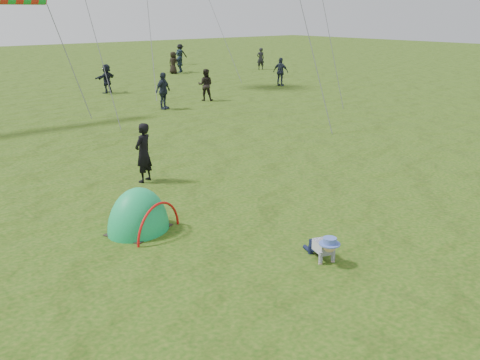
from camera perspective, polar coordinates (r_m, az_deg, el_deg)
ground at (r=11.22m, az=7.16°, el=-6.55°), size 140.00×140.00×0.00m
crawling_toddler at (r=10.37m, az=8.93°, el=-7.03°), size 0.72×0.85×0.56m
popup_tent at (r=11.90m, az=-10.72°, el=-5.28°), size 1.83×1.69×1.92m
standing_adult at (r=14.98m, az=-10.27°, el=2.88°), size 0.72×0.61×1.66m
crowd_person_2 at (r=34.44m, az=4.36°, el=11.43°), size 0.74×1.12×1.77m
crowd_person_4 at (r=41.53m, az=-7.13°, el=12.31°), size 0.75×0.92×1.63m
crowd_person_5 at (r=42.41m, az=-6.46°, el=12.53°), size 1.55×1.50×1.76m
crowd_person_6 at (r=44.29m, az=2.20°, el=12.81°), size 0.73×0.60×1.72m
crowd_person_7 at (r=28.67m, az=-3.70°, el=10.09°), size 1.02×1.01×1.66m
crowd_person_8 at (r=26.28m, az=-8.20°, el=9.39°), size 1.12×0.79×1.77m
crowd_person_9 at (r=48.95m, az=-6.39°, el=13.19°), size 1.31×1.14×1.76m
crowd_person_11 at (r=32.25m, az=-14.03°, el=10.45°), size 1.60×1.06×1.66m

